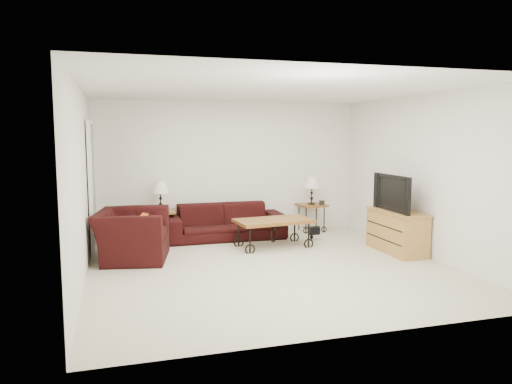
{
  "coord_description": "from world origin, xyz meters",
  "views": [
    {
      "loc": [
        -2.06,
        -6.42,
        1.89
      ],
      "look_at": [
        0.0,
        0.7,
        1.0
      ],
      "focal_mm": 33.84,
      "sensor_mm": 36.0,
      "label": 1
    }
  ],
  "objects_px": {
    "lamp_right": "(312,191)",
    "armchair": "(132,235)",
    "side_table_right": "(311,218)",
    "tv_stand": "(397,231)",
    "sofa": "(225,222)",
    "side_table_left": "(161,226)",
    "lamp_left": "(160,196)",
    "television": "(397,193)",
    "backpack": "(312,228)",
    "coffee_table": "(274,233)"
  },
  "relations": [
    {
      "from": "side_table_left",
      "to": "lamp_left",
      "type": "relative_size",
      "value": 1.0
    },
    {
      "from": "side_table_left",
      "to": "side_table_right",
      "type": "distance_m",
      "value": 2.89
    },
    {
      "from": "side_table_left",
      "to": "armchair",
      "type": "distance_m",
      "value": 1.36
    },
    {
      "from": "lamp_left",
      "to": "armchair",
      "type": "relative_size",
      "value": 0.46
    },
    {
      "from": "lamp_left",
      "to": "side_table_left",
      "type": "bearing_deg",
      "value": 0.0
    },
    {
      "from": "side_table_right",
      "to": "tv_stand",
      "type": "xyz_separation_m",
      "value": [
        0.67,
        -1.94,
        0.07
      ]
    },
    {
      "from": "sofa",
      "to": "armchair",
      "type": "xyz_separation_m",
      "value": [
        -1.67,
        -1.06,
        0.06
      ]
    },
    {
      "from": "sofa",
      "to": "side_table_left",
      "type": "distance_m",
      "value": 1.14
    },
    {
      "from": "lamp_right",
      "to": "side_table_left",
      "type": "bearing_deg",
      "value": 180.0
    },
    {
      "from": "sofa",
      "to": "lamp_right",
      "type": "height_order",
      "value": "lamp_right"
    },
    {
      "from": "lamp_right",
      "to": "backpack",
      "type": "distance_m",
      "value": 0.94
    },
    {
      "from": "tv_stand",
      "to": "sofa",
      "type": "bearing_deg",
      "value": 144.17
    },
    {
      "from": "lamp_right",
      "to": "armchair",
      "type": "xyz_separation_m",
      "value": [
        -3.44,
        -1.24,
        -0.43
      ]
    },
    {
      "from": "side_table_right",
      "to": "lamp_left",
      "type": "height_order",
      "value": "lamp_left"
    },
    {
      "from": "side_table_right",
      "to": "lamp_left",
      "type": "distance_m",
      "value": 2.94
    },
    {
      "from": "lamp_left",
      "to": "coffee_table",
      "type": "xyz_separation_m",
      "value": [
        1.77,
        -1.05,
        -0.56
      ]
    },
    {
      "from": "armchair",
      "to": "television",
      "type": "relative_size",
      "value": 1.15
    },
    {
      "from": "side_table_right",
      "to": "television",
      "type": "height_order",
      "value": "television"
    },
    {
      "from": "lamp_left",
      "to": "coffee_table",
      "type": "distance_m",
      "value": 2.13
    },
    {
      "from": "lamp_right",
      "to": "tv_stand",
      "type": "distance_m",
      "value": 2.1
    },
    {
      "from": "side_table_left",
      "to": "armchair",
      "type": "xyz_separation_m",
      "value": [
        -0.54,
        -1.24,
        0.11
      ]
    },
    {
      "from": "sofa",
      "to": "side_table_right",
      "type": "relative_size",
      "value": 4.01
    },
    {
      "from": "side_table_left",
      "to": "lamp_right",
      "type": "bearing_deg",
      "value": 0.0
    },
    {
      "from": "lamp_left",
      "to": "television",
      "type": "distance_m",
      "value": 4.04
    },
    {
      "from": "television",
      "to": "side_table_left",
      "type": "bearing_deg",
      "value": -118.67
    },
    {
      "from": "coffee_table",
      "to": "backpack",
      "type": "bearing_deg",
      "value": 24.17
    },
    {
      "from": "side_table_right",
      "to": "tv_stand",
      "type": "relative_size",
      "value": 0.48
    },
    {
      "from": "tv_stand",
      "to": "backpack",
      "type": "relative_size",
      "value": 2.69
    },
    {
      "from": "side_table_left",
      "to": "side_table_right",
      "type": "height_order",
      "value": "side_table_right"
    },
    {
      "from": "tv_stand",
      "to": "backpack",
      "type": "bearing_deg",
      "value": 126.58
    },
    {
      "from": "tv_stand",
      "to": "backpack",
      "type": "height_order",
      "value": "tv_stand"
    },
    {
      "from": "lamp_left",
      "to": "lamp_right",
      "type": "bearing_deg",
      "value": 0.0
    },
    {
      "from": "side_table_left",
      "to": "tv_stand",
      "type": "height_order",
      "value": "tv_stand"
    },
    {
      "from": "armchair",
      "to": "side_table_right",
      "type": "bearing_deg",
      "value": -59.01
    },
    {
      "from": "lamp_left",
      "to": "television",
      "type": "xyz_separation_m",
      "value": [
        3.54,
        -1.94,
        0.16
      ]
    },
    {
      "from": "coffee_table",
      "to": "backpack",
      "type": "relative_size",
      "value": 3.02
    },
    {
      "from": "lamp_left",
      "to": "backpack",
      "type": "bearing_deg",
      "value": -14.32
    },
    {
      "from": "television",
      "to": "coffee_table",
      "type": "bearing_deg",
      "value": -116.53
    },
    {
      "from": "tv_stand",
      "to": "side_table_left",
      "type": "bearing_deg",
      "value": 151.47
    },
    {
      "from": "armchair",
      "to": "television",
      "type": "height_order",
      "value": "television"
    },
    {
      "from": "side_table_right",
      "to": "tv_stand",
      "type": "bearing_deg",
      "value": -70.95
    },
    {
      "from": "sofa",
      "to": "side_table_right",
      "type": "height_order",
      "value": "sofa"
    },
    {
      "from": "lamp_left",
      "to": "backpack",
      "type": "distance_m",
      "value": 2.77
    },
    {
      "from": "lamp_left",
      "to": "lamp_right",
      "type": "relative_size",
      "value": 1.0
    },
    {
      "from": "sofa",
      "to": "backpack",
      "type": "relative_size",
      "value": 5.14
    },
    {
      "from": "side_table_right",
      "to": "television",
      "type": "xyz_separation_m",
      "value": [
        0.65,
        -1.94,
        0.7
      ]
    },
    {
      "from": "side_table_left",
      "to": "lamp_left",
      "type": "height_order",
      "value": "lamp_left"
    },
    {
      "from": "side_table_left",
      "to": "sofa",
      "type": "bearing_deg",
      "value": -9.06
    },
    {
      "from": "lamp_left",
      "to": "armchair",
      "type": "height_order",
      "value": "lamp_left"
    },
    {
      "from": "side_table_right",
      "to": "backpack",
      "type": "relative_size",
      "value": 1.28
    }
  ]
}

